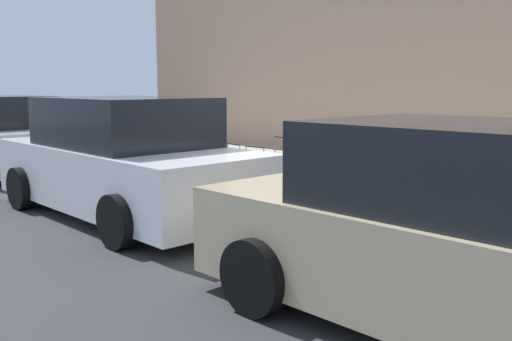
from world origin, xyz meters
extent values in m
plane|color=#333335|center=(0.00, 0.00, 0.00)|extent=(40.00, 40.00, 0.00)
cube|color=#ADA89E|center=(0.00, -2.50, 0.07)|extent=(18.00, 5.00, 0.14)
cube|color=#9EA0A8|center=(-3.09, -0.58, 0.40)|extent=(0.42, 0.20, 0.52)
cube|color=black|center=(-3.09, -0.58, 0.40)|extent=(0.43, 0.04, 0.53)
cylinder|color=gray|center=(-2.91, -0.58, 0.68)|extent=(0.02, 0.02, 0.04)
cylinder|color=black|center=(-3.09, -0.58, 0.70)|extent=(0.36, 0.03, 0.02)
cylinder|color=black|center=(-2.90, -0.58, 0.16)|extent=(0.04, 0.02, 0.04)
cube|color=red|center=(-2.53, -0.60, 0.47)|extent=(0.44, 0.22, 0.66)
cube|color=black|center=(-2.53, -0.60, 0.47)|extent=(0.44, 0.06, 0.67)
cylinder|color=gray|center=(-2.72, -0.59, 0.90)|extent=(0.02, 0.02, 0.21)
cylinder|color=gray|center=(-2.34, -0.61, 0.90)|extent=(0.02, 0.02, 0.21)
cylinder|color=black|center=(-2.53, -0.60, 1.01)|extent=(0.38, 0.04, 0.02)
cylinder|color=black|center=(-2.72, -0.59, 0.16)|extent=(0.04, 0.02, 0.04)
cylinder|color=black|center=(-2.34, -0.61, 0.16)|extent=(0.04, 0.02, 0.04)
cube|color=black|center=(-2.00, -0.48, 0.47)|extent=(0.38, 0.29, 0.66)
cube|color=black|center=(-2.00, -0.48, 0.47)|extent=(0.37, 0.07, 0.67)
cylinder|color=gray|center=(-2.15, -0.49, 0.82)|extent=(0.02, 0.02, 0.04)
cylinder|color=gray|center=(-1.85, -0.47, 0.82)|extent=(0.02, 0.02, 0.04)
cylinder|color=black|center=(-2.00, -0.48, 0.84)|extent=(0.30, 0.05, 0.02)
cylinder|color=black|center=(-2.15, -0.49, 0.16)|extent=(0.05, 0.02, 0.04)
cylinder|color=black|center=(-1.85, -0.47, 0.16)|extent=(0.05, 0.02, 0.04)
cube|color=#0F606B|center=(-1.44, -0.51, 0.46)|extent=(0.51, 0.23, 0.63)
cube|color=black|center=(-1.44, -0.51, 0.46)|extent=(0.51, 0.06, 0.65)
cylinder|color=gray|center=(-1.66, -0.50, 0.88)|extent=(0.02, 0.02, 0.21)
cylinder|color=gray|center=(-1.23, -0.52, 0.88)|extent=(0.02, 0.02, 0.21)
cylinder|color=black|center=(-1.44, -0.51, 0.98)|extent=(0.44, 0.04, 0.02)
cylinder|color=black|center=(-1.67, -0.50, 0.16)|extent=(0.04, 0.02, 0.04)
cylinder|color=black|center=(-1.22, -0.52, 0.16)|extent=(0.04, 0.02, 0.04)
cube|color=navy|center=(-0.85, -0.57, 0.45)|extent=(0.42, 0.25, 0.62)
cube|color=black|center=(-0.85, -0.57, 0.45)|extent=(0.43, 0.05, 0.64)
cylinder|color=gray|center=(-1.03, -0.58, 0.88)|extent=(0.02, 0.02, 0.24)
cylinder|color=gray|center=(-0.68, -0.57, 0.88)|extent=(0.02, 0.02, 0.24)
cylinder|color=black|center=(-0.85, -0.57, 1.01)|extent=(0.36, 0.03, 0.02)
cylinder|color=black|center=(-1.04, -0.58, 0.16)|extent=(0.04, 0.02, 0.04)
cylinder|color=black|center=(-0.67, -0.57, 0.16)|extent=(0.04, 0.02, 0.04)
cube|color=maroon|center=(-0.31, -0.55, 0.42)|extent=(0.43, 0.24, 0.55)
cube|color=black|center=(-0.31, -0.55, 0.42)|extent=(0.43, 0.07, 0.56)
cylinder|color=gray|center=(-0.48, -0.54, 0.81)|extent=(0.02, 0.02, 0.24)
cylinder|color=gray|center=(-0.13, -0.56, 0.81)|extent=(0.02, 0.02, 0.24)
cylinder|color=black|center=(-0.31, -0.55, 0.93)|extent=(0.36, 0.05, 0.02)
cylinder|color=black|center=(-0.49, -0.53, 0.16)|extent=(0.05, 0.02, 0.04)
cylinder|color=black|center=(-0.12, -0.56, 0.16)|extent=(0.05, 0.02, 0.04)
cube|color=#59601E|center=(0.25, -0.55, 0.48)|extent=(0.44, 0.27, 0.69)
cube|color=black|center=(0.25, -0.55, 0.48)|extent=(0.44, 0.07, 0.70)
cylinder|color=gray|center=(0.07, -0.56, 0.96)|extent=(0.02, 0.02, 0.26)
cylinder|color=gray|center=(0.44, -0.53, 0.96)|extent=(0.02, 0.02, 0.26)
cylinder|color=black|center=(0.25, -0.55, 1.08)|extent=(0.37, 0.05, 0.02)
cylinder|color=black|center=(0.06, -0.56, 0.16)|extent=(0.05, 0.02, 0.04)
cylinder|color=black|center=(0.44, -0.53, 0.16)|extent=(0.05, 0.02, 0.04)
cube|color=#9EA0A8|center=(0.83, -0.47, 0.42)|extent=(0.47, 0.24, 0.57)
cube|color=black|center=(0.83, -0.47, 0.42)|extent=(0.46, 0.07, 0.58)
cylinder|color=gray|center=(0.63, -0.48, 0.80)|extent=(0.02, 0.02, 0.19)
cylinder|color=gray|center=(1.02, -0.45, 0.80)|extent=(0.02, 0.02, 0.19)
cylinder|color=black|center=(0.83, -0.47, 0.90)|extent=(0.39, 0.05, 0.02)
cylinder|color=black|center=(0.62, -0.48, 0.16)|extent=(0.05, 0.02, 0.04)
cylinder|color=black|center=(1.03, -0.45, 0.16)|extent=(0.05, 0.02, 0.04)
cube|color=red|center=(1.38, -0.50, 0.42)|extent=(0.40, 0.24, 0.55)
cube|color=black|center=(1.38, -0.50, 0.42)|extent=(0.40, 0.06, 0.56)
cylinder|color=gray|center=(1.21, -0.49, 0.79)|extent=(0.02, 0.02, 0.20)
cylinder|color=gray|center=(1.55, -0.50, 0.79)|extent=(0.02, 0.02, 0.20)
cylinder|color=black|center=(1.38, -0.50, 0.89)|extent=(0.33, 0.04, 0.02)
cylinder|color=black|center=(1.21, -0.49, 0.16)|extent=(0.04, 0.02, 0.04)
cylinder|color=black|center=(1.55, -0.50, 0.16)|extent=(0.04, 0.02, 0.04)
cube|color=black|center=(1.94, -0.61, 0.41)|extent=(0.47, 0.28, 0.54)
cube|color=black|center=(1.94, -0.61, 0.41)|extent=(0.46, 0.07, 0.55)
cylinder|color=gray|center=(1.74, -0.59, 0.70)|extent=(0.02, 0.02, 0.04)
cylinder|color=gray|center=(2.13, -0.62, 0.70)|extent=(0.02, 0.02, 0.04)
cylinder|color=black|center=(1.94, -0.61, 0.72)|extent=(0.39, 0.05, 0.02)
cylinder|color=black|center=(1.74, -0.59, 0.16)|extent=(0.05, 0.02, 0.04)
cylinder|color=black|center=(2.14, -0.62, 0.16)|extent=(0.05, 0.02, 0.04)
cube|color=#0F606B|center=(2.53, -0.56, 0.48)|extent=(0.47, 0.21, 0.69)
cube|color=black|center=(2.53, -0.56, 0.48)|extent=(0.47, 0.06, 0.70)
cylinder|color=gray|center=(2.33, -0.57, 0.94)|extent=(0.02, 0.02, 0.23)
cylinder|color=gray|center=(2.73, -0.54, 0.94)|extent=(0.02, 0.02, 0.23)
cylinder|color=black|center=(2.53, -0.56, 1.06)|extent=(0.40, 0.05, 0.02)
cylinder|color=black|center=(2.32, -0.57, 0.16)|extent=(0.05, 0.02, 0.04)
cylinder|color=black|center=(2.73, -0.54, 0.16)|extent=(0.05, 0.02, 0.04)
cylinder|color=#99999E|center=(3.46, -0.54, 0.47)|extent=(0.20, 0.20, 0.67)
sphere|color=#99999E|center=(3.46, -0.54, 0.86)|extent=(0.21, 0.21, 0.21)
cylinder|color=#99999E|center=(3.61, -0.54, 0.51)|extent=(0.09, 0.10, 0.09)
cylinder|color=#99999E|center=(3.31, -0.54, 0.51)|extent=(0.09, 0.10, 0.09)
cylinder|color=brown|center=(4.19, -0.39, 0.48)|extent=(0.13, 0.13, 0.69)
cube|color=tan|center=(-3.74, 1.45, 0.56)|extent=(4.36, 2.03, 0.78)
cube|color=black|center=(-3.74, 1.45, 1.27)|extent=(2.30, 1.79, 0.63)
cylinder|color=black|center=(-2.46, 2.44, 0.32)|extent=(0.65, 0.25, 0.64)
cylinder|color=black|center=(-2.38, 0.58, 0.32)|extent=(0.65, 0.25, 0.64)
cube|color=silver|center=(1.44, 1.45, 0.59)|extent=(4.68, 2.02, 0.83)
cube|color=black|center=(1.44, 1.45, 1.35)|extent=(2.45, 1.81, 0.68)
cylinder|color=black|center=(2.85, 2.45, 0.32)|extent=(0.65, 0.24, 0.64)
cylinder|color=black|center=(2.90, 0.53, 0.32)|extent=(0.65, 0.24, 0.64)
cylinder|color=black|center=(-0.02, 2.37, 0.32)|extent=(0.65, 0.24, 0.64)
cylinder|color=black|center=(0.03, 0.46, 0.32)|extent=(0.65, 0.24, 0.64)
cube|color=#B2B5BA|center=(6.91, 1.45, 0.58)|extent=(4.62, 1.94, 0.80)
cylinder|color=black|center=(8.36, 0.58, 0.32)|extent=(0.65, 0.24, 0.64)
cylinder|color=black|center=(5.52, 0.50, 0.32)|extent=(0.65, 0.24, 0.64)
camera|label=1|loc=(-5.71, 5.34, 1.85)|focal=39.38mm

